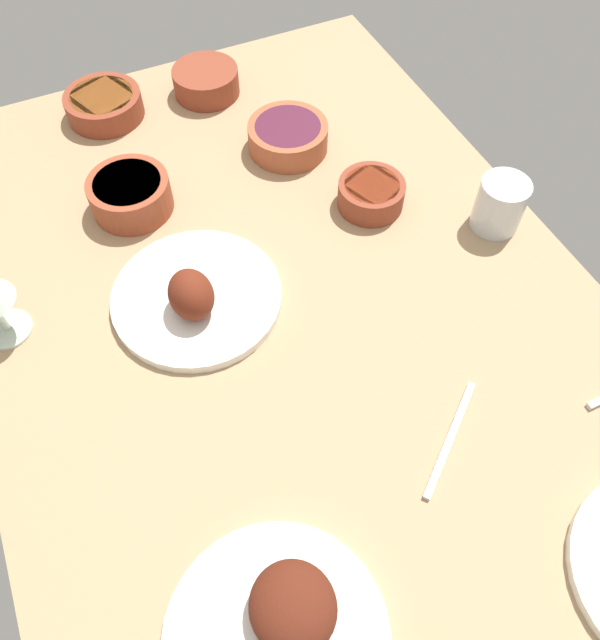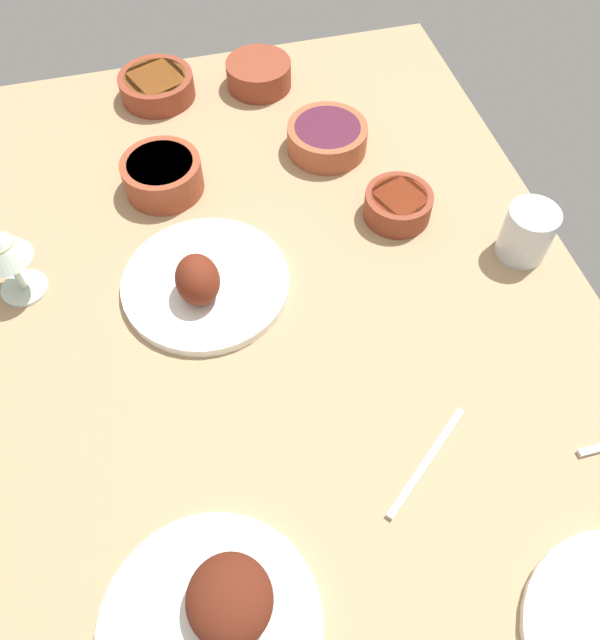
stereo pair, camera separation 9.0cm
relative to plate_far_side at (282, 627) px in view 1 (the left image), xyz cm
name	(u,v)px [view 1 (the left image)]	position (x,y,z in cm)	size (l,w,h in cm)	color
dining_table	(300,335)	(-35.59, 18.55, -3.98)	(140.00, 90.00, 4.00)	tan
plate_far_side	(282,627)	(0.00, 0.00, 0.00)	(24.84, 24.84, 6.99)	white
plate_center_main	(196,297)	(-45.94, 6.34, -0.10)	(25.41, 25.41, 8.54)	white
bowl_onions	(288,136)	(-71.93, 32.97, 0.69)	(14.21, 14.21, 4.86)	#A35133
bowl_sauce	(371,193)	(-53.29, 39.65, 0.55)	(11.04, 11.04, 4.60)	brown
bowl_soup	(104,104)	(-94.58, 5.64, 0.53)	(14.13, 14.13, 4.56)	brown
bowl_potatoes	(130,194)	(-69.20, 3.45, 1.19)	(13.33, 13.33, 5.83)	brown
bowl_pasta	(206,80)	(-93.09, 25.24, 0.77)	(12.54, 12.54, 5.02)	brown
water_tumbler	(500,205)	(-40.91, 55.96, 2.41)	(7.82, 7.82, 8.79)	silver
spoon_loose	(450,438)	(-11.49, 28.93, -1.58)	(17.79, 0.90, 0.80)	silver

